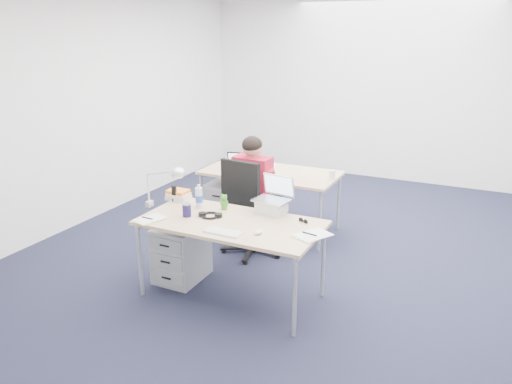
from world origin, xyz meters
TOP-DOWN VIEW (x-y plane):
  - floor at (0.00, 0.00)m, footprint 7.00×7.00m
  - room at (0.00, 0.00)m, footprint 6.02×7.02m
  - desk_near at (-0.41, -0.95)m, footprint 1.60×0.80m
  - desk_far at (-0.76, 0.67)m, footprint 1.60×0.80m
  - office_chair at (-0.66, -0.06)m, footprint 0.75×0.75m
  - seated_person at (-0.65, 0.12)m, footprint 0.41×0.71m
  - drawer_pedestal_near at (-1.01, -0.87)m, footprint 0.40×0.50m
  - drawer_pedestal_far at (-1.31, 0.58)m, footprint 0.40×0.50m
  - silver_laptop at (-0.18, -0.60)m, footprint 0.34×0.28m
  - wireless_keyboard at (-0.34, -1.21)m, footprint 0.32×0.13m
  - computer_mouse at (-0.07, -1.10)m, footprint 0.07×0.10m
  - headphones at (-0.63, -0.93)m, footprint 0.26×0.22m
  - can_koozie at (-0.83, -1.02)m, footprint 0.10×0.10m
  - water_bottle at (-0.85, -0.77)m, footprint 0.08×0.08m
  - bear_figurine at (-0.61, -0.71)m, footprint 0.09×0.08m
  - book_stack at (-1.16, -0.66)m, footprint 0.22×0.17m
  - cordless_phone at (-1.16, -0.72)m, footprint 0.05×0.03m
  - papers_left at (-1.09, -1.23)m, footprint 0.25×0.30m
  - papers_right at (0.34, -0.95)m, footprint 0.31×0.34m
  - sunglasses at (0.17, -0.70)m, footprint 0.12×0.09m
  - desk_lamp at (-1.16, -0.95)m, footprint 0.42×0.25m
  - dark_laptop at (-1.06, 0.44)m, footprint 0.40×0.39m
  - far_cup at (-0.01, 0.69)m, footprint 0.08×0.08m
  - far_papers at (-0.91, 0.81)m, footprint 0.36×0.41m

SIDE VIEW (x-z plane):
  - floor at x=0.00m, z-range 0.00..0.00m
  - drawer_pedestal_near at x=-1.01m, z-range 0.00..0.55m
  - drawer_pedestal_far at x=-1.31m, z-range 0.00..0.55m
  - office_chair at x=-0.66m, z-range -0.23..0.85m
  - seated_person at x=-0.65m, z-range 0.00..1.29m
  - desk_near at x=-0.41m, z-range 0.32..1.05m
  - desk_far at x=-0.76m, z-range 0.32..1.05m
  - papers_left at x=-1.09m, z-range 0.73..0.74m
  - far_papers at x=-0.91m, z-range 0.73..0.74m
  - papers_right at x=0.34m, z-range 0.73..0.74m
  - wireless_keyboard at x=-0.34m, z-range 0.73..0.75m
  - sunglasses at x=0.17m, z-range 0.73..0.75m
  - computer_mouse at x=-0.07m, z-range 0.73..0.76m
  - headphones at x=-0.63m, z-range 0.73..0.77m
  - book_stack at x=-1.16m, z-range 0.73..0.83m
  - far_cup at x=-0.01m, z-range 0.73..0.83m
  - can_koozie at x=-0.83m, z-range 0.73..0.86m
  - bear_figurine at x=-0.61m, z-range 0.73..0.88m
  - cordless_phone at x=-1.16m, z-range 0.73..0.89m
  - water_bottle at x=-0.85m, z-range 0.73..0.95m
  - dark_laptop at x=-1.06m, z-range 0.73..0.97m
  - silver_laptop at x=-0.18m, z-range 0.73..1.06m
  - desk_lamp at x=-1.16m, z-range 0.73..1.17m
  - room at x=0.00m, z-range 0.31..3.12m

